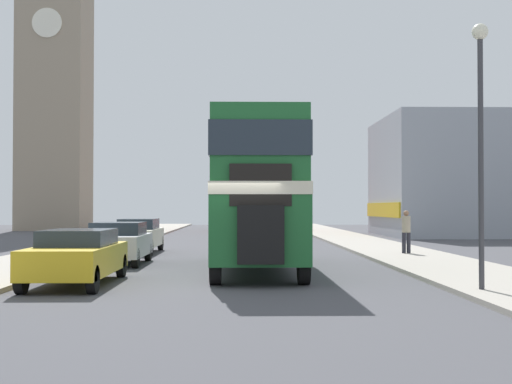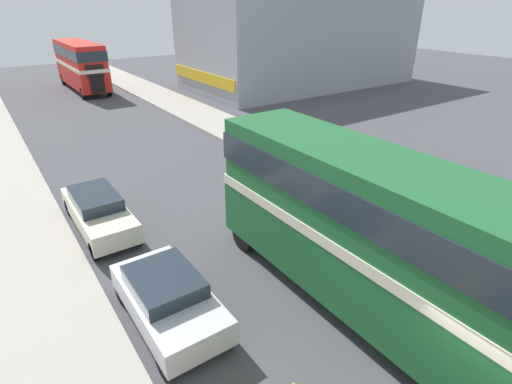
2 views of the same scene
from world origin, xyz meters
name	(u,v)px [view 2 (image 2 of 2)]	position (x,y,z in m)	size (l,w,h in m)	color
double_decker_bus	(363,222)	(0.77, 3.98, 2.62)	(2.49, 10.10, 4.44)	#1E602D
bus_distant	(80,62)	(2.02, 39.38, 2.57)	(2.52, 10.04, 4.35)	red
car_parked_mid	(168,298)	(-3.83, 6.29, 0.74)	(1.84, 3.95, 1.41)	silver
car_parked_far	(98,211)	(-3.99, 12.25, 0.75)	(1.65, 4.64, 1.43)	beige
pedestrian_walking	(348,161)	(6.79, 10.00, 1.07)	(0.34, 0.34, 1.67)	#282833
shop_building_block	(301,43)	(20.90, 30.09, 3.97)	(22.07, 11.19, 7.94)	#999EA8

